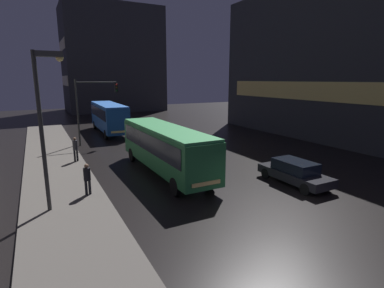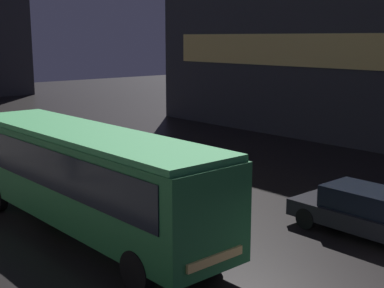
{
  "view_description": "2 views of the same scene",
  "coord_description": "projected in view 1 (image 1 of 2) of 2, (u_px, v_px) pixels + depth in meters",
  "views": [
    {
      "loc": [
        -9.87,
        -9.27,
        6.09
      ],
      "look_at": [
        0.52,
        10.59,
        1.24
      ],
      "focal_mm": 28.0,
      "sensor_mm": 36.0,
      "label": 1
    },
    {
      "loc": [
        -10.16,
        -4.74,
        5.67
      ],
      "look_at": [
        1.58,
        8.58,
        2.12
      ],
      "focal_mm": 50.0,
      "sensor_mm": 36.0,
      "label": 2
    }
  ],
  "objects": [
    {
      "name": "bus_far",
      "position": [
        109.0,
        115.0,
        34.32
      ],
      "size": [
        2.69,
        10.56,
        3.37
      ],
      "rotation": [
        0.0,
        0.0,
        3.11
      ],
      "color": "#194793",
      "rests_on": "ground"
    },
    {
      "name": "pedestrian_near",
      "position": [
        87.0,
        177.0,
        15.58
      ],
      "size": [
        0.46,
        0.46,
        1.67
      ],
      "rotation": [
        0.0,
        0.0,
        5.94
      ],
      "color": "black",
      "rests_on": "sidewalk_left"
    },
    {
      "name": "bus_near",
      "position": [
        165.0,
        145.0,
        19.48
      ],
      "size": [
        2.45,
        10.7,
        3.09
      ],
      "rotation": [
        0.0,
        0.0,
        3.15
      ],
      "color": "#236B38",
      "rests_on": "ground"
    },
    {
      "name": "car_taxi",
      "position": [
        295.0,
        172.0,
        17.66
      ],
      "size": [
        1.8,
        4.54,
        1.42
      ],
      "rotation": [
        0.0,
        0.0,
        3.14
      ],
      "color": "black",
      "rests_on": "ground"
    },
    {
      "name": "building_far_backdrop",
      "position": [
        112.0,
        60.0,
        58.99
      ],
      "size": [
        18.07,
        12.0,
        19.55
      ],
      "color": "#2D2D33",
      "rests_on": "ground"
    },
    {
      "name": "street_lamp_sidewalk",
      "position": [
        45.0,
        107.0,
        13.03
      ],
      "size": [
        1.25,
        0.36,
        7.15
      ],
      "color": "#2D2D2D",
      "rests_on": "sidewalk_left"
    },
    {
      "name": "pedestrian_mid",
      "position": [
        75.0,
        147.0,
        21.96
      ],
      "size": [
        0.39,
        0.39,
        1.8
      ],
      "rotation": [
        0.0,
        0.0,
        0.12
      ],
      "color": "black",
      "rests_on": "sidewalk_left"
    },
    {
      "name": "building_right_block",
      "position": [
        344.0,
        63.0,
        31.07
      ],
      "size": [
        10.07,
        27.34,
        15.61
      ],
      "color": "#2D2D33",
      "rests_on": "ground"
    },
    {
      "name": "traffic_light_main",
      "position": [
        92.0,
        100.0,
        27.77
      ],
      "size": [
        3.9,
        0.35,
        6.13
      ],
      "color": "#2D2D2D",
      "rests_on": "ground"
    },
    {
      "name": "ground_plane",
      "position": [
        288.0,
        214.0,
        13.78
      ],
      "size": [
        120.0,
        120.0,
        0.0
      ],
      "primitive_type": "plane",
      "color": "black"
    },
    {
      "name": "sidewalk_left",
      "position": [
        59.0,
        179.0,
        18.35
      ],
      "size": [
        4.0,
        48.0,
        0.15
      ],
      "color": "#56514C",
      "rests_on": "ground"
    }
  ]
}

